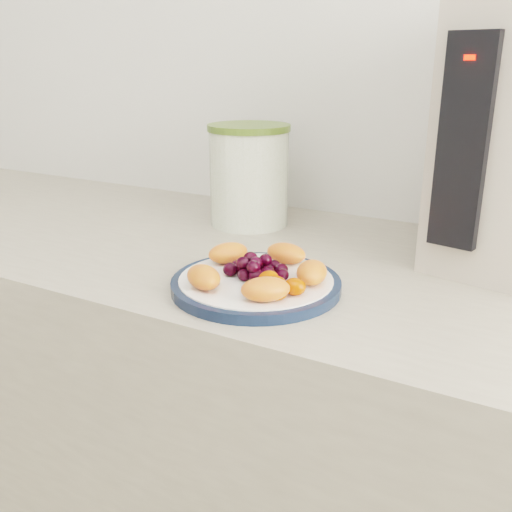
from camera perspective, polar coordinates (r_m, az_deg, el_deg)
The scene contains 10 objects.
wall_back at distance 1.17m, azimuth 13.30°, elevation 23.10°, with size 3.50×0.02×2.60m, color silver.
counter at distance 1.16m, azimuth 5.17°, elevation -21.89°, with size 3.50×0.60×0.90m, color #A79D8B.
cabinet_face at distance 1.18m, azimuth 5.12°, elevation -23.00°, with size 3.48×0.58×0.84m, color brown.
plate_rim at distance 0.81m, azimuth 0.00°, elevation -2.86°, with size 0.24×0.24×0.01m, color #122038.
plate_face at distance 0.81m, azimuth 0.00°, elevation -2.79°, with size 0.22×0.22×0.02m, color white.
canister at distance 1.11m, azimuth -0.70°, elevation 7.76°, with size 0.15×0.15×0.18m, color #476210.
canister_lid at distance 1.10m, azimuth -0.72°, elevation 12.72°, with size 0.16×0.16×0.01m, color #506728.
appliance_panel at distance 0.84m, azimuth 20.03°, elevation 10.47°, with size 0.07×0.02×0.29m, color black.
appliance_led at distance 0.82m, azimuth 20.61°, elevation 18.09°, with size 0.01×0.01×0.01m, color #FF0C05.
fruit_plate at distance 0.79m, azimuth 0.45°, elevation -1.39°, with size 0.21×0.20×0.03m.
Camera 1 is at (0.34, 0.39, 1.21)m, focal length 40.00 mm.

